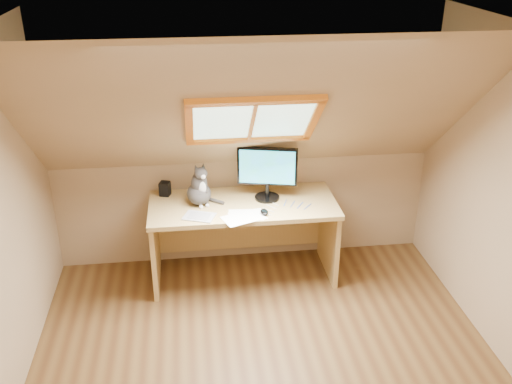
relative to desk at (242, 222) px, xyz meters
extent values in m
plane|color=brown|center=(0.04, -1.45, -0.53)|extent=(3.50, 3.50, 0.00)
cube|color=tan|center=(0.04, 0.30, -0.03)|extent=(3.50, 0.02, 1.00)
cube|color=silver|center=(0.04, -2.23, 1.87)|extent=(3.50, 1.95, 0.02)
cube|color=tan|center=(0.04, -0.48, 1.17)|extent=(3.50, 1.56, 1.41)
cube|color=#B2E0CC|center=(0.04, -0.40, 1.10)|extent=(0.90, 0.53, 0.48)
cube|color=orange|center=(0.04, -0.40, 1.10)|extent=(1.02, 0.64, 0.59)
cube|color=tan|center=(0.00, -0.07, 0.21)|extent=(1.65, 0.72, 0.04)
cube|color=tan|center=(-0.80, -0.07, -0.17)|extent=(0.04, 0.65, 0.71)
cube|color=tan|center=(0.80, -0.07, -0.17)|extent=(0.04, 0.65, 0.71)
cube|color=tan|center=(0.00, 0.26, -0.17)|extent=(1.55, 0.03, 0.50)
cylinder|color=black|center=(0.22, -0.01, 0.24)|extent=(0.22, 0.22, 0.02)
cylinder|color=black|center=(0.22, -0.01, 0.31)|extent=(0.04, 0.04, 0.12)
cube|color=black|center=(0.22, -0.01, 0.54)|extent=(0.52, 0.16, 0.34)
cube|color=blue|center=(0.22, -0.03, 0.54)|extent=(0.47, 0.12, 0.30)
ellipsoid|color=#403B39|center=(-0.38, -0.02, 0.32)|extent=(0.29, 0.32, 0.18)
ellipsoid|color=#403B39|center=(-0.38, -0.04, 0.43)|extent=(0.18, 0.18, 0.20)
ellipsoid|color=silver|center=(-0.35, -0.09, 0.41)|extent=(0.08, 0.06, 0.12)
ellipsoid|color=#403B39|center=(-0.36, -0.08, 0.54)|extent=(0.14, 0.13, 0.10)
sphere|color=silver|center=(-0.34, -0.12, 0.52)|extent=(0.04, 0.04, 0.04)
cone|color=#403B39|center=(-0.40, -0.07, 0.59)|extent=(0.07, 0.06, 0.07)
cone|color=#403B39|center=(-0.33, -0.05, 0.59)|extent=(0.06, 0.07, 0.07)
cube|color=black|center=(-0.68, 0.18, 0.29)|extent=(0.11, 0.11, 0.13)
cube|color=#B2B2B7|center=(-0.39, -0.29, 0.23)|extent=(0.30, 0.26, 0.01)
ellipsoid|color=black|center=(0.16, -0.30, 0.25)|extent=(0.07, 0.12, 0.04)
cube|color=white|center=(-0.08, -0.33, 0.23)|extent=(0.33, 0.27, 0.00)
cube|color=white|center=(-0.08, -0.33, 0.23)|extent=(0.32, 0.24, 0.00)
cube|color=white|center=(-0.08, -0.33, 0.23)|extent=(0.35, 0.30, 0.00)
camera|label=1|loc=(-0.45, -4.55, 2.45)|focal=40.00mm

